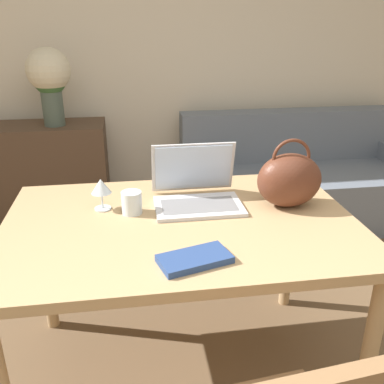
% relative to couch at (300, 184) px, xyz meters
% --- Properties ---
extents(wall_back, '(10.00, 0.06, 2.70)m').
position_rel_couch_xyz_m(wall_back, '(-1.12, 0.48, 1.06)').
color(wall_back, beige).
rests_on(wall_back, ground_plane).
extents(dining_table, '(1.40, 0.94, 0.77)m').
position_rel_couch_xyz_m(dining_table, '(-1.14, -1.48, 0.40)').
color(dining_table, tan).
rests_on(dining_table, ground_plane).
extents(couch, '(1.83, 0.81, 0.82)m').
position_rel_couch_xyz_m(couch, '(0.00, 0.00, 0.00)').
color(couch, slate).
rests_on(couch, ground_plane).
extents(sideboard, '(0.98, 0.40, 0.79)m').
position_rel_couch_xyz_m(sideboard, '(-1.99, 0.17, 0.11)').
color(sideboard, '#4C3828').
rests_on(sideboard, ground_plane).
extents(laptop, '(0.37, 0.31, 0.25)m').
position_rel_couch_xyz_m(laptop, '(-1.05, -1.30, 0.55)').
color(laptop, silver).
rests_on(laptop, dining_table).
extents(drinking_glass, '(0.08, 0.08, 0.09)m').
position_rel_couch_xyz_m(drinking_glass, '(-1.33, -1.38, 0.53)').
color(drinking_glass, silver).
rests_on(drinking_glass, dining_table).
extents(wine_glass, '(0.08, 0.08, 0.14)m').
position_rel_couch_xyz_m(wine_glass, '(-1.45, -1.32, 0.58)').
color(wine_glass, silver).
rests_on(wine_glass, dining_table).
extents(handbag, '(0.27, 0.19, 0.30)m').
position_rel_couch_xyz_m(handbag, '(-0.67, -1.40, 0.60)').
color(handbag, '#592D1E').
rests_on(handbag, dining_table).
extents(flower_vase, '(0.30, 0.30, 0.54)m').
position_rel_couch_xyz_m(flower_vase, '(-1.84, 0.13, 0.85)').
color(flower_vase, '#47564C').
rests_on(flower_vase, sideboard).
extents(book, '(0.26, 0.18, 0.02)m').
position_rel_couch_xyz_m(book, '(-1.13, -1.79, 0.50)').
color(book, navy).
rests_on(book, dining_table).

